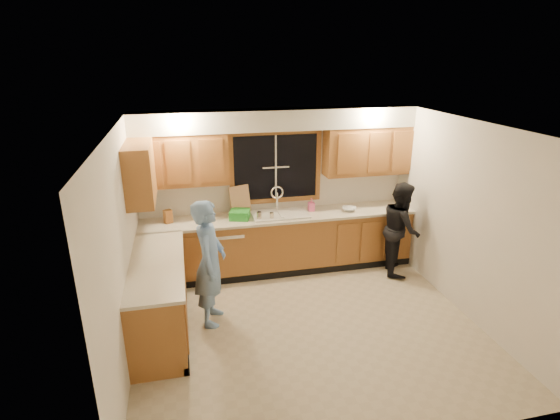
# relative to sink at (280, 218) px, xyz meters

# --- Properties ---
(floor) EXTENTS (4.20, 4.20, 0.00)m
(floor) POSITION_rel_sink_xyz_m (0.00, -1.60, -0.86)
(floor) COLOR #BAAB8F
(floor) RESTS_ON ground
(ceiling) EXTENTS (4.20, 4.20, 0.00)m
(ceiling) POSITION_rel_sink_xyz_m (0.00, -1.60, 1.64)
(ceiling) COLOR white
(wall_back) EXTENTS (4.20, 0.00, 4.20)m
(wall_back) POSITION_rel_sink_xyz_m (0.00, 0.30, 0.39)
(wall_back) COLOR silver
(wall_back) RESTS_ON ground
(wall_left) EXTENTS (0.00, 3.80, 3.80)m
(wall_left) POSITION_rel_sink_xyz_m (-2.10, -1.60, 0.39)
(wall_left) COLOR silver
(wall_left) RESTS_ON ground
(wall_right) EXTENTS (0.00, 3.80, 3.80)m
(wall_right) POSITION_rel_sink_xyz_m (2.10, -1.60, 0.39)
(wall_right) COLOR silver
(wall_right) RESTS_ON ground
(base_cabinets_back) EXTENTS (4.20, 0.60, 0.88)m
(base_cabinets_back) POSITION_rel_sink_xyz_m (0.00, -0.00, -0.42)
(base_cabinets_back) COLOR #A1642E
(base_cabinets_back) RESTS_ON ground
(base_cabinets_left) EXTENTS (0.60, 1.90, 0.88)m
(base_cabinets_left) POSITION_rel_sink_xyz_m (-1.80, -1.25, -0.42)
(base_cabinets_left) COLOR #A1642E
(base_cabinets_left) RESTS_ON ground
(countertop_back) EXTENTS (4.20, 0.63, 0.04)m
(countertop_back) POSITION_rel_sink_xyz_m (0.00, -0.02, 0.04)
(countertop_back) COLOR beige
(countertop_back) RESTS_ON base_cabinets_back
(countertop_left) EXTENTS (0.63, 1.90, 0.04)m
(countertop_left) POSITION_rel_sink_xyz_m (-1.79, -1.25, 0.04)
(countertop_left) COLOR beige
(countertop_left) RESTS_ON base_cabinets_left
(upper_cabinets_left) EXTENTS (1.35, 0.33, 0.75)m
(upper_cabinets_left) POSITION_rel_sink_xyz_m (-1.43, 0.13, 0.96)
(upper_cabinets_left) COLOR #A1642E
(upper_cabinets_left) RESTS_ON wall_back
(upper_cabinets_right) EXTENTS (1.35, 0.33, 0.75)m
(upper_cabinets_right) POSITION_rel_sink_xyz_m (1.43, 0.13, 0.96)
(upper_cabinets_right) COLOR #A1642E
(upper_cabinets_right) RESTS_ON wall_back
(upper_cabinets_return) EXTENTS (0.33, 0.90, 0.75)m
(upper_cabinets_return) POSITION_rel_sink_xyz_m (-1.94, -0.48, 0.96)
(upper_cabinets_return) COLOR #A1642E
(upper_cabinets_return) RESTS_ON wall_left
(soffit) EXTENTS (4.20, 0.35, 0.30)m
(soffit) POSITION_rel_sink_xyz_m (0.00, 0.12, 1.49)
(soffit) COLOR silver
(soffit) RESTS_ON wall_back
(window_frame) EXTENTS (1.44, 0.03, 1.14)m
(window_frame) POSITION_rel_sink_xyz_m (0.00, 0.29, 0.74)
(window_frame) COLOR black
(window_frame) RESTS_ON wall_back
(sink) EXTENTS (0.86, 0.52, 0.57)m
(sink) POSITION_rel_sink_xyz_m (0.00, 0.00, 0.00)
(sink) COLOR silver
(sink) RESTS_ON countertop_back
(dishwasher) EXTENTS (0.60, 0.56, 0.82)m
(dishwasher) POSITION_rel_sink_xyz_m (-0.85, -0.01, -0.45)
(dishwasher) COLOR silver
(dishwasher) RESTS_ON floor
(stove) EXTENTS (0.58, 0.75, 0.90)m
(stove) POSITION_rel_sink_xyz_m (-1.80, -1.82, -0.41)
(stove) COLOR silver
(stove) RESTS_ON floor
(man) EXTENTS (0.51, 0.67, 1.63)m
(man) POSITION_rel_sink_xyz_m (-1.16, -1.20, -0.05)
(man) COLOR #6E96D1
(man) RESTS_ON floor
(woman) EXTENTS (0.74, 0.84, 1.45)m
(woman) POSITION_rel_sink_xyz_m (1.79, -0.48, -0.14)
(woman) COLOR black
(woman) RESTS_ON floor
(knife_block) EXTENTS (0.14, 0.13, 0.20)m
(knife_block) POSITION_rel_sink_xyz_m (-1.66, 0.03, 0.15)
(knife_block) COLOR #A1622C
(knife_block) RESTS_ON countertop_back
(cutting_board) EXTENTS (0.35, 0.22, 0.44)m
(cutting_board) POSITION_rel_sink_xyz_m (-0.58, 0.19, 0.28)
(cutting_board) COLOR tan
(cutting_board) RESTS_ON countertop_back
(dish_crate) EXTENTS (0.35, 0.33, 0.13)m
(dish_crate) POSITION_rel_sink_xyz_m (-0.62, -0.03, 0.12)
(dish_crate) COLOR #25912A
(dish_crate) RESTS_ON countertop_back
(soap_bottle) EXTENTS (0.09, 0.09, 0.20)m
(soap_bottle) POSITION_rel_sink_xyz_m (0.52, 0.07, 0.16)
(soap_bottle) COLOR #F95E96
(soap_bottle) RESTS_ON countertop_back
(bowl) EXTENTS (0.28, 0.28, 0.05)m
(bowl) POSITION_rel_sink_xyz_m (1.11, -0.06, 0.08)
(bowl) COLOR silver
(bowl) RESTS_ON countertop_back
(can_left) EXTENTS (0.08, 0.08, 0.13)m
(can_left) POSITION_rel_sink_xyz_m (-0.35, -0.16, 0.12)
(can_left) COLOR #B6A48C
(can_left) RESTS_ON countertop_back
(can_right) EXTENTS (0.08, 0.08, 0.11)m
(can_right) POSITION_rel_sink_xyz_m (-0.16, -0.17, 0.11)
(can_right) COLOR #B6A48C
(can_right) RESTS_ON countertop_back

